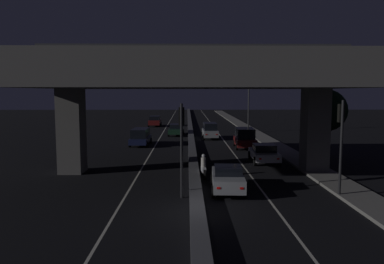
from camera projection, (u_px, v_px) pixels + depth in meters
The scene contains 19 objects.
ground_plane at pixel (197, 213), 17.15m from camera, with size 200.00×200.00×0.00m, color black.
lane_line_left_inner at pixel (163, 132), 51.90m from camera, with size 0.12×126.00×0.00m, color beige.
lane_line_right_inner at pixel (217, 132), 52.00m from camera, with size 0.12×126.00×0.00m, color beige.
median_divider at pixel (190, 130), 51.93m from camera, with size 0.68×126.00×0.39m, color #4C4C51.
sidewalk_right at pixel (261, 137), 45.09m from camera, with size 2.14×126.00×0.17m, color slate.
elevated_overpass at pixel (194, 76), 25.21m from camera, with size 21.02×13.31×8.71m.
traffic_light_left_of_median at pixel (182, 134), 19.34m from camera, with size 0.30×0.49×4.94m.
traffic_light_right_of_median at pixel (341, 131), 19.43m from camera, with size 0.30×0.49×5.10m.
street_lamp at pixel (247, 99), 50.99m from camera, with size 2.06×0.32×7.71m.
car_silver_lead at pixel (228, 178), 20.76m from camera, with size 1.97×4.09×1.44m.
car_white_second at pixel (264, 153), 29.33m from camera, with size 2.10×4.28×1.46m.
car_dark_red_third at pixel (245, 138), 36.85m from camera, with size 2.15×4.21×1.98m.
car_silver_fourth at pixel (210, 130), 44.30m from camera, with size 1.89×4.21×1.88m.
car_dark_blue_lead_oncoming at pixel (141, 136), 38.79m from camera, with size 2.01×4.67×1.75m.
car_dark_green_second_oncoming at pixel (176, 129), 47.94m from camera, with size 2.00×4.68×1.41m.
car_dark_red_third_oncoming at pixel (155, 121), 60.27m from camera, with size 1.95×4.10×1.66m.
motorcycle_white_filtering_near at pixel (204, 167), 24.26m from camera, with size 0.34×1.90×1.52m.
pedestrian_on_sidewalk at pixel (301, 149), 29.28m from camera, with size 0.34×0.34×1.83m.
roadside_tree_kerbside_near at pixel (326, 111), 30.97m from camera, with size 3.48×3.48×5.74m.
Camera 1 is at (-0.46, -16.65, 5.52)m, focal length 35.00 mm.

